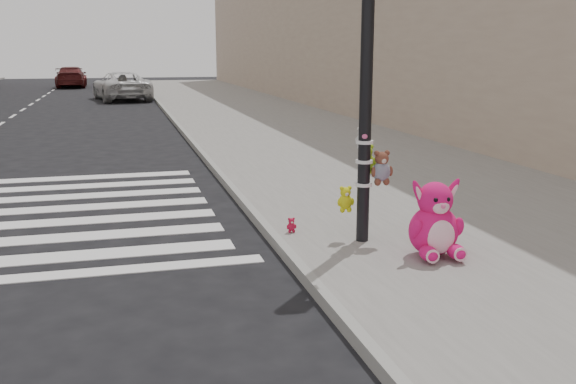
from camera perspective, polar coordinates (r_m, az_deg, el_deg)
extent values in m
plane|color=black|center=(6.32, -10.04, -11.77)|extent=(120.00, 120.00, 0.00)
cube|color=slate|center=(16.85, 4.07, 3.87)|extent=(7.00, 80.00, 0.14)
cube|color=gray|center=(16.08, -7.67, 3.38)|extent=(0.12, 80.00, 0.15)
cylinder|color=black|center=(8.15, 6.95, 9.32)|extent=(0.16, 0.16, 4.00)
cylinder|color=white|center=(8.31, 6.73, 0.68)|extent=(0.22, 0.22, 0.04)
cylinder|color=white|center=(8.25, 6.78, 2.72)|extent=(0.22, 0.22, 0.04)
cylinder|color=white|center=(8.21, 6.83, 4.44)|extent=(0.22, 0.22, 0.04)
ellipsoid|color=#E5136B|center=(7.71, 12.38, -5.56)|extent=(0.22, 0.34, 0.18)
ellipsoid|color=#E5136B|center=(7.85, 14.71, -5.35)|extent=(0.22, 0.34, 0.18)
ellipsoid|color=#E5136B|center=(7.95, 12.81, -3.36)|extent=(0.64, 0.56, 0.62)
ellipsoid|color=#F9BFD1|center=(7.77, 13.45, -3.91)|extent=(0.35, 0.14, 0.41)
sphere|color=#E5136B|center=(7.85, 12.94, -0.65)|extent=(0.45, 0.45, 0.42)
ellipsoid|color=#E5136B|center=(7.78, 11.61, -0.27)|extent=(0.30, 0.10, 0.42)
ellipsoid|color=#E5136B|center=(7.94, 14.17, -0.15)|extent=(0.30, 0.10, 0.42)
imported|color=silver|center=(35.59, -14.59, 9.10)|extent=(3.27, 5.66, 1.48)
imported|color=#541818|center=(49.20, -18.71, 9.66)|extent=(2.13, 5.09, 1.47)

